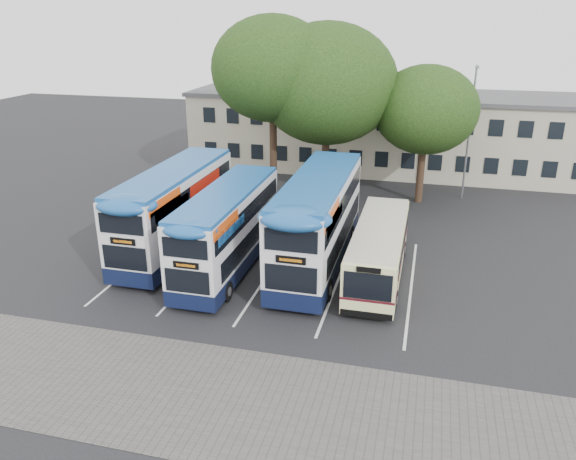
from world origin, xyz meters
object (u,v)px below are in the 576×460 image
(bus_single, at_px, (379,248))
(bus_dd_right, at_px, (318,218))
(tree_mid, at_px, (327,84))
(bus_dd_mid, at_px, (228,226))
(bus_dd_left, at_px, (175,206))
(tree_right, at_px, (426,110))
(tree_left, at_px, (273,69))
(lamp_post, at_px, (470,126))

(bus_single, bearing_deg, bus_dd_right, 168.13)
(tree_mid, relative_size, bus_dd_mid, 1.18)
(bus_dd_left, bearing_deg, tree_mid, 61.85)
(tree_mid, height_order, bus_dd_left, tree_mid)
(tree_right, distance_m, bus_dd_left, 17.67)
(tree_right, relative_size, bus_dd_left, 0.85)
(tree_mid, bearing_deg, tree_right, 4.92)
(tree_mid, bearing_deg, tree_left, -161.25)
(bus_dd_left, bearing_deg, lamp_post, 40.80)
(lamp_post, distance_m, bus_dd_mid, 19.37)
(tree_left, height_order, tree_right, tree_left)
(bus_dd_right, bearing_deg, tree_left, 117.10)
(lamp_post, distance_m, tree_mid, 10.04)
(tree_right, bearing_deg, bus_dd_left, -136.61)
(tree_right, bearing_deg, bus_single, -96.79)
(tree_mid, xyz_separation_m, bus_dd_right, (1.83, -11.40, -5.22))
(tree_left, bearing_deg, bus_single, -52.37)
(lamp_post, relative_size, tree_left, 0.74)
(tree_left, bearing_deg, tree_mid, 18.75)
(bus_dd_mid, relative_size, bus_single, 1.09)
(tree_left, relative_size, tree_right, 1.33)
(lamp_post, bearing_deg, bus_single, -107.46)
(bus_dd_right, relative_size, bus_single, 1.23)
(bus_dd_left, distance_m, bus_dd_right, 7.87)
(lamp_post, bearing_deg, bus_dd_mid, -128.28)
(bus_dd_mid, bearing_deg, tree_left, 94.76)
(lamp_post, relative_size, bus_dd_right, 0.80)
(bus_dd_mid, bearing_deg, bus_single, 6.95)
(lamp_post, xyz_separation_m, tree_mid, (-9.44, -2.07, 2.72))
(tree_left, height_order, bus_dd_right, tree_left)
(bus_dd_left, bearing_deg, tree_left, 75.45)
(tree_left, distance_m, bus_single, 15.56)
(lamp_post, relative_size, bus_dd_mid, 0.91)
(tree_mid, bearing_deg, lamp_post, 12.39)
(tree_mid, xyz_separation_m, bus_dd_mid, (-2.43, -12.97, -5.51))
(tree_left, xyz_separation_m, bus_dd_mid, (0.98, -11.81, -6.49))
(lamp_post, distance_m, tree_left, 13.76)
(tree_right, relative_size, bus_dd_mid, 0.92)
(bus_dd_mid, bearing_deg, bus_dd_left, 155.15)
(bus_dd_mid, height_order, bus_dd_right, bus_dd_right)
(tree_mid, relative_size, tree_right, 1.28)
(bus_single, bearing_deg, tree_left, 127.63)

